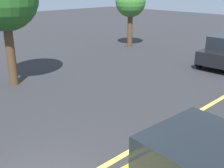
{
  "coord_description": "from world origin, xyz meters",
  "views": [
    {
      "loc": [
        -1.85,
        -4.06,
        4.04
      ],
      "look_at": [
        3.44,
        1.48,
        1.3
      ],
      "focal_mm": 43.65,
      "sensor_mm": 36.0,
      "label": 1
    }
  ],
  "objects": [
    {
      "name": "tree_left_verge",
      "position": [
        12.34,
        8.97,
        3.02
      ],
      "size": [
        2.05,
        2.05,
        4.1
      ],
      "color": "#513823",
      "rests_on": "ground_plane"
    },
    {
      "name": "lane_marking_centre",
      "position": [
        3.0,
        0.0,
        0.01
      ],
      "size": [
        28.0,
        0.16,
        0.01
      ],
      "primitive_type": "cube",
      "color": "#E0D14C"
    }
  ]
}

